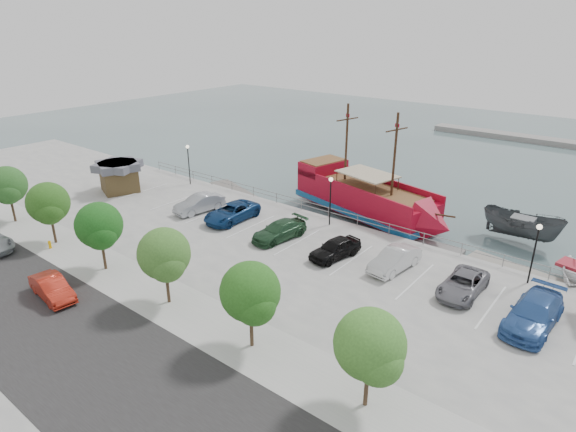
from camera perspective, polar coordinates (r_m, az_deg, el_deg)
The scene contains 29 objects.
ground at distance 37.35m, azimuth -0.70°, elevation -5.54°, with size 160.00×160.00×0.00m, color #3F5255.
street at distance 28.22m, azimuth -22.41°, elevation -15.22°, with size 100.00×8.00×0.04m, color black.
sidewalk at distance 30.79m, azimuth -12.71°, elevation -10.53°, with size 100.00×4.00×0.05m, color #A4A4A2.
seawall_railing at distance 42.49m, azimuth 5.92°, elevation 0.16°, with size 50.00×0.06×1.00m.
far_shore at distance 83.13m, azimuth 30.23°, elevation 7.41°, with size 40.00×3.00×0.80m, color #979591.
pirate_ship at distance 45.19m, azimuth 10.16°, elevation 1.66°, with size 17.34×8.36×10.74m.
patrol_boat at distance 44.62m, azimuth 25.93°, elevation -1.33°, with size 2.46×6.54×2.53m, color #43474A.
dock_west at distance 52.29m, azimuth -6.42°, elevation 2.89°, with size 7.63×2.18×0.44m, color #69645D.
dock_mid at distance 41.19m, azimuth 15.34°, elevation -3.31°, with size 6.93×1.98×0.40m, color slate.
dock_east at distance 39.34m, azimuth 25.37°, elevation -6.02°, with size 7.16×2.05×0.41m, color gray.
shed at distance 52.28m, azimuth -19.41°, elevation 4.53°, with size 4.83×4.83×3.07m.
street_sedan at distance 34.15m, azimuth -26.18°, elevation -7.65°, with size 1.48×4.24×1.40m, color #A52112.
fire_hydrant at distance 41.40m, azimuth -26.40°, elevation -3.02°, with size 0.23×0.23×0.68m.
lamp_post_left at distance 52.20m, azimuth -11.74°, elevation 6.81°, with size 0.36×0.36×4.28m.
lamp_post_mid at distance 40.61m, azimuth 5.06°, elevation 2.78°, with size 0.36×0.36×4.28m.
lamp_post_right at distance 35.18m, azimuth 27.32°, elevation -2.90°, with size 0.36×0.36×4.28m.
tree_a at distance 47.31m, azimuth -30.31°, elevation 3.04°, with size 3.30×3.20×5.00m.
tree_b at distance 41.10m, azimuth -26.53°, elevation 1.21°, with size 3.30×3.20×5.00m.
tree_c at distance 35.19m, azimuth -21.45°, elevation -1.25°, with size 3.30×3.20×5.00m.
tree_d at distance 29.75m, azimuth -14.40°, elevation -4.64°, with size 3.30×3.20×5.00m.
tree_e at distance 25.10m, azimuth -4.36°, elevation -9.28°, with size 3.30×3.20×5.00m.
tree_f at distance 21.75m, azimuth 9.89°, elevation -15.16°, with size 3.30×3.20×5.00m.
parked_car_b at distance 44.85m, azimuth -10.46°, elevation 1.47°, with size 1.67×4.80×1.58m, color #A0A3A9.
parked_car_c at distance 42.44m, azimuth -6.67°, elevation 0.44°, with size 2.52×5.47×1.52m, color navy.
parked_car_d at distance 38.61m, azimuth -1.03°, elevation -1.74°, with size 2.02×4.96×1.44m, color #214629.
parked_car_e at distance 35.79m, azimuth 5.62°, elevation -3.82°, with size 1.76×4.36×1.49m, color black.
parked_car_f at distance 34.78m, azimuth 12.53°, elevation -5.05°, with size 1.62×4.66×1.53m, color silver.
parked_car_g at distance 33.12m, azimuth 20.01°, elevation -7.60°, with size 2.23×4.83×1.34m, color slate.
parked_car_h at distance 31.37m, azimuth 27.11°, elevation -10.23°, with size 2.34×5.76×1.67m, color #2F569B.
Camera 1 is at (20.86, -25.65, 16.38)m, focal length 30.00 mm.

